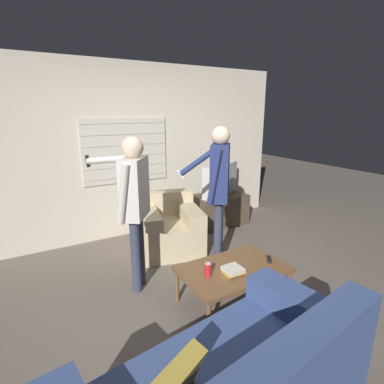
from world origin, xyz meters
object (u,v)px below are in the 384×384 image
Objects in this scene: armchair_beige at (169,227)px; soda_can at (208,270)px; book_stack at (233,270)px; spare_remote at (269,259)px; tv at (220,180)px; person_right_standing at (219,182)px; person_left_standing at (134,196)px; coffee_table at (233,271)px.

soda_can is at bearing 92.48° from armchair_beige.
armchair_beige is 1.51m from book_stack.
tv is at bearing 106.91° from spare_remote.
soda_can is at bearing 178.41° from person_right_standing.
person_left_standing is 1.22m from book_stack.
person_left_standing is at bearing 124.99° from person_right_standing.
armchair_beige reaches higher than coffee_table.
person_left_standing is 1.00m from person_right_standing.
soda_can is (-0.28, -1.42, 0.13)m from armchair_beige.
book_stack is 0.25m from soda_can.
person_left_standing reaches higher than soda_can.
book_stack is at bearing -165.26° from person_right_standing.
book_stack reaches higher than coffee_table.
person_left_standing reaches higher than book_stack.
person_right_standing is (0.28, -0.76, 0.77)m from armchair_beige.
armchair_beige is 1.31m from tv.
soda_can is (-0.57, -0.66, -0.64)m from person_right_standing.
person_right_standing is at bearing 124.17° from armchair_beige.
person_right_standing reaches higher than person_left_standing.
person_left_standing is at bearing 128.72° from book_stack.
soda_can is at bearing 179.04° from coffee_table.
armchair_beige is 1.42m from coffee_table.
soda_can is 0.99× the size of spare_remote.
armchair_beige is 1.23m from person_left_standing.
armchair_beige reaches higher than soda_can.
person_right_standing is (-0.87, -1.19, 0.31)m from tv.
spare_remote is at bearing 119.74° from armchair_beige.
coffee_table is 1.25m from person_left_standing.
armchair_beige is 4.85× the size of book_stack.
coffee_table is at bearing -0.96° from soda_can.
person_left_standing is 1.04m from soda_can.
coffee_table is 0.61× the size of person_right_standing.
person_left_standing is 1.53m from spare_remote.
spare_remote is at bearing -88.05° from person_left_standing.
person_right_standing is 1.08m from soda_can.
person_right_standing is at bearing -57.09° from person_left_standing.
tv is 0.51× the size of person_left_standing.
armchair_beige is at bearing 87.84° from book_stack.
armchair_beige is at bearing 90.58° from coffee_table.
armchair_beige is at bearing 143.62° from spare_remote.
tv is at bearing 58.05° from book_stack.
armchair_beige is 1.11m from person_right_standing.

